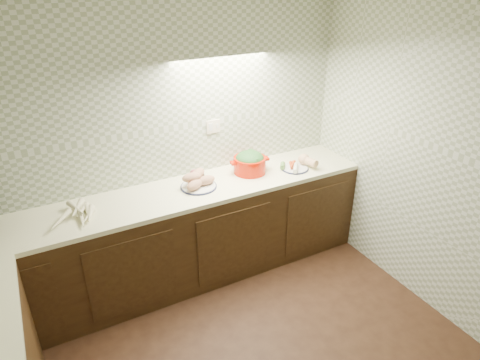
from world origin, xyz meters
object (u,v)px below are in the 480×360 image
sweet_potato_plate (197,181)px  veg_plate (299,163)px  onion_bowl (196,177)px  parsnip_pile (71,216)px  dutch_oven (250,162)px

sweet_potato_plate → veg_plate: 1.01m
sweet_potato_plate → onion_bowl: size_ratio=2.13×
parsnip_pile → onion_bowl: onion_bowl is taller
sweet_potato_plate → dutch_oven: size_ratio=0.86×
parsnip_pile → veg_plate: 2.06m
onion_bowl → dutch_oven: dutch_oven is taller
sweet_potato_plate → veg_plate: bearing=-4.8°
dutch_oven → parsnip_pile: bearing=-168.0°
parsnip_pile → dutch_oven: 1.60m
sweet_potato_plate → onion_bowl: sweet_potato_plate is taller
parsnip_pile → sweet_potato_plate: sweet_potato_plate is taller
sweet_potato_plate → onion_bowl: bearing=74.0°
sweet_potato_plate → onion_bowl: (0.03, 0.11, -0.01)m
sweet_potato_plate → veg_plate: size_ratio=0.97×
parsnip_pile → dutch_oven: size_ratio=1.03×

